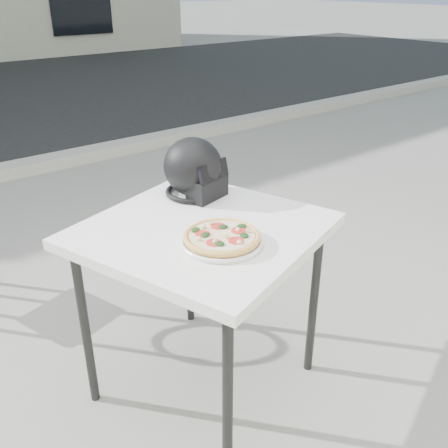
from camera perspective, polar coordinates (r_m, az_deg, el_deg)
ground at (r=2.69m, az=-16.39°, el=-15.67°), size 80.00×80.00×0.00m
cafe_table_main at (r=2.07m, az=-2.45°, el=-2.08°), size 1.12×1.12×0.84m
plate at (r=1.89m, az=-0.25°, el=-2.03°), size 0.41×0.41×0.02m
pizza at (r=1.88m, az=-0.25°, el=-1.43°), size 0.38×0.38×0.04m
helmet at (r=2.30m, az=-3.39°, el=6.14°), size 0.32×0.33×0.27m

